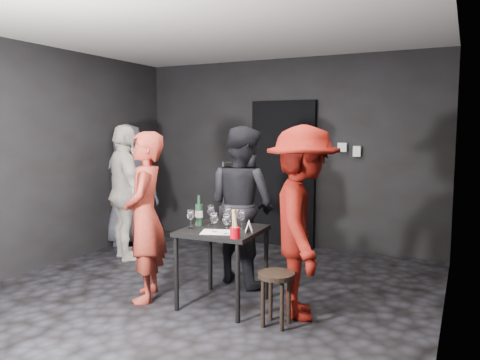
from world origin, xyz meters
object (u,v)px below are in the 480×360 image
at_px(stool, 276,284).
at_px(woman_black, 242,193).
at_px(server_red, 145,207).
at_px(bystander_grey, 128,174).
at_px(tasting_table, 223,239).
at_px(wine_bottle, 199,214).
at_px(breadstick_cup, 235,224).
at_px(man_maroon, 303,207).
at_px(hand_truck, 233,228).
at_px(bystander_cream, 125,181).

distance_m(stool, woman_black, 1.38).
bearing_deg(server_red, bystander_grey, -165.15).
relative_size(tasting_table, wine_bottle, 2.48).
relative_size(bystander_grey, wine_bottle, 6.92).
height_order(bystander_grey, breadstick_cup, bystander_grey).
bearing_deg(tasting_table, server_red, -165.97).
relative_size(stool, breadstick_cup, 1.74).
bearing_deg(woman_black, breadstick_cup, 132.35).
bearing_deg(man_maroon, hand_truck, 17.67).
height_order(tasting_table, breadstick_cup, breadstick_cup).
bearing_deg(hand_truck, bystander_cream, -103.30).
distance_m(stool, man_maroon, 0.72).
bearing_deg(bystander_cream, man_maroon, -161.47).
bearing_deg(bystander_grey, server_red, 97.98).
bearing_deg(hand_truck, server_red, -66.31).
relative_size(woman_black, man_maroon, 0.99).
bearing_deg(bystander_grey, stool, 114.74).
xyz_separation_m(bystander_cream, breadstick_cup, (2.17, -1.17, -0.16)).
bearing_deg(bystander_cream, hand_truck, -85.27).
bearing_deg(server_red, wine_bottle, 85.33).
bearing_deg(tasting_table, hand_truck, 114.68).
distance_m(server_red, wine_bottle, 0.54).
bearing_deg(stool, man_maroon, 67.19).
bearing_deg(hand_truck, woman_black, -42.76).
height_order(bystander_grey, wine_bottle, bystander_grey).
relative_size(hand_truck, woman_black, 0.61).
height_order(woman_black, breadstick_cup, woman_black).
xyz_separation_m(man_maroon, wine_bottle, (-1.05, -0.05, -0.14)).
height_order(tasting_table, woman_black, woman_black).
bearing_deg(hand_truck, bystander_grey, -132.09).
bearing_deg(breadstick_cup, bystander_cream, 151.71).
bearing_deg(server_red, woman_black, 117.06).
relative_size(server_red, bystander_cream, 0.91).
bearing_deg(bystander_grey, bystander_cream, 91.25).
distance_m(tasting_table, stool, 0.74).
distance_m(server_red, breadstick_cup, 1.06).
xyz_separation_m(hand_truck, woman_black, (0.92, -1.58, 0.78)).
bearing_deg(man_maroon, bystander_grey, 43.62).
distance_m(tasting_table, bystander_cream, 2.12).
relative_size(stool, server_red, 0.25).
height_order(server_red, breadstick_cup, server_red).
bearing_deg(server_red, breadstick_cup, 55.73).
distance_m(stool, server_red, 1.52).
bearing_deg(bystander_cream, tasting_table, -169.58).
xyz_separation_m(stool, server_red, (-1.41, 0.04, 0.57)).
bearing_deg(wine_bottle, tasting_table, -5.04).
bearing_deg(bystander_grey, hand_truck, 175.62).
bearing_deg(woman_black, server_red, 75.33).
distance_m(hand_truck, bystander_grey, 1.74).
bearing_deg(breadstick_cup, server_red, 174.08).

